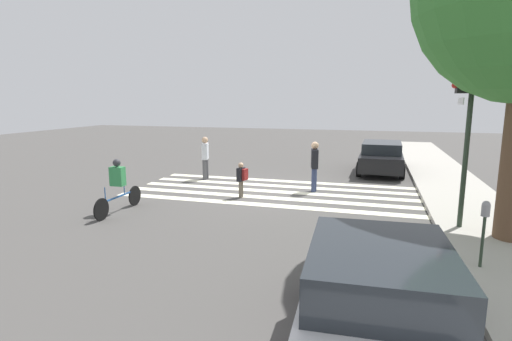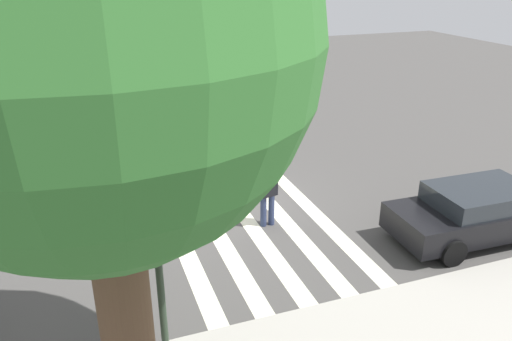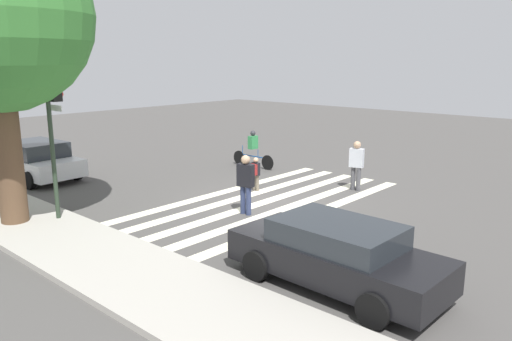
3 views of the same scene
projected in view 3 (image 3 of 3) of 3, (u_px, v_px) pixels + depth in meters
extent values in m
plane|color=#4C4947|center=(266.00, 201.00, 16.18)|extent=(60.00, 60.00, 0.00)
cube|color=#ADA89E|center=(92.00, 254.00, 11.62)|extent=(36.00, 2.50, 0.14)
cube|color=#F2EDCC|center=(314.00, 213.00, 14.95)|extent=(0.42, 10.00, 0.01)
cube|color=#F2EDCC|center=(289.00, 207.00, 15.57)|extent=(0.42, 10.00, 0.01)
cube|color=#F2EDCC|center=(266.00, 201.00, 16.18)|extent=(0.42, 10.00, 0.01)
cube|color=#F2EDCC|center=(245.00, 196.00, 16.79)|extent=(0.42, 10.00, 0.01)
cube|color=#F2EDCC|center=(225.00, 191.00, 17.40)|extent=(0.42, 10.00, 0.01)
cylinder|color=#283828|center=(52.00, 145.00, 13.61)|extent=(0.12, 0.12, 4.43)
cube|color=black|center=(54.00, 86.00, 13.42)|extent=(0.32, 0.26, 0.84)
cube|color=silver|center=(56.00, 108.00, 13.55)|extent=(0.60, 0.02, 0.16)
sphere|color=#590F0F|center=(59.00, 77.00, 13.48)|extent=(0.15, 0.15, 0.15)
sphere|color=#59470F|center=(60.00, 86.00, 13.53)|extent=(0.15, 0.15, 0.15)
sphere|color=red|center=(61.00, 94.00, 13.58)|extent=(0.15, 0.15, 0.15)
cylinder|color=#283828|center=(21.00, 187.00, 15.72)|extent=(0.06, 0.06, 1.13)
cylinder|color=gray|center=(19.00, 166.00, 15.57)|extent=(0.15, 0.15, 0.22)
sphere|color=gray|center=(19.00, 163.00, 15.55)|extent=(0.14, 0.14, 0.14)
cylinder|color=brown|center=(9.00, 160.00, 13.40)|extent=(0.72, 0.72, 3.75)
cylinder|color=navy|center=(248.00, 201.00, 14.70)|extent=(0.16, 0.16, 0.85)
cylinder|color=navy|center=(243.00, 200.00, 14.85)|extent=(0.16, 0.16, 0.85)
cube|color=black|center=(246.00, 175.00, 14.61)|extent=(0.53, 0.32, 0.67)
sphere|color=tan|center=(246.00, 160.00, 14.51)|extent=(0.27, 0.27, 0.27)
cylinder|color=#6B6051|center=(257.00, 183.00, 17.40)|extent=(0.11, 0.11, 0.57)
cylinder|color=#6B6051|center=(254.00, 183.00, 17.50)|extent=(0.11, 0.11, 0.57)
cube|color=black|center=(256.00, 169.00, 17.34)|extent=(0.36, 0.22, 0.45)
sphere|color=tan|center=(256.00, 160.00, 17.27)|extent=(0.18, 0.18, 0.18)
cube|color=maroon|center=(254.00, 169.00, 17.23)|extent=(0.27, 0.17, 0.38)
cylinder|color=#4C4C51|center=(358.00, 179.00, 17.43)|extent=(0.16, 0.16, 0.83)
cylinder|color=#4C4C51|center=(353.00, 178.00, 17.57)|extent=(0.16, 0.16, 0.83)
cube|color=silver|center=(357.00, 158.00, 17.33)|extent=(0.52, 0.33, 0.66)
sphere|color=tan|center=(357.00, 145.00, 17.23)|extent=(0.26, 0.26, 0.26)
cylinder|color=black|center=(239.00, 158.00, 21.79)|extent=(0.62, 0.05, 0.62)
cylinder|color=black|center=(268.00, 163.00, 20.74)|extent=(0.62, 0.05, 0.62)
cube|color=#1E4C8C|center=(253.00, 156.00, 21.23)|extent=(1.38, 0.05, 0.04)
cylinder|color=#1E4C8C|center=(258.00, 153.00, 21.01)|extent=(0.03, 0.03, 0.32)
cylinder|color=#1E4C8C|center=(242.00, 150.00, 21.58)|extent=(0.03, 0.03, 0.40)
cube|color=#338C4C|center=(253.00, 142.00, 21.10)|extent=(0.24, 0.40, 0.55)
sphere|color=#333338|center=(253.00, 133.00, 21.01)|extent=(0.22, 0.22, 0.22)
cube|color=black|center=(336.00, 260.00, 10.00)|extent=(4.50, 1.89, 0.65)
cube|color=#23282D|center=(337.00, 233.00, 9.88)|extent=(2.49, 1.70, 0.46)
cylinder|color=black|center=(256.00, 266.00, 10.37)|extent=(0.65, 0.22, 0.64)
cylinder|color=black|center=(308.00, 244.00, 11.60)|extent=(0.65, 0.22, 0.64)
cylinder|color=black|center=(374.00, 310.00, 8.52)|extent=(0.65, 0.22, 0.64)
cylinder|color=black|center=(420.00, 279.00, 9.75)|extent=(0.65, 0.22, 0.64)
cube|color=silver|center=(36.00, 164.00, 19.08)|extent=(4.18, 2.07, 0.63)
cube|color=#23282D|center=(35.00, 149.00, 18.95)|extent=(2.33, 1.84, 0.57)
cylinder|color=black|center=(43.00, 163.00, 20.62)|extent=(0.65, 0.23, 0.64)
cylinder|color=black|center=(30.00, 180.00, 17.66)|extent=(0.65, 0.23, 0.64)
cylinder|color=black|center=(77.00, 171.00, 19.06)|extent=(0.65, 0.23, 0.64)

